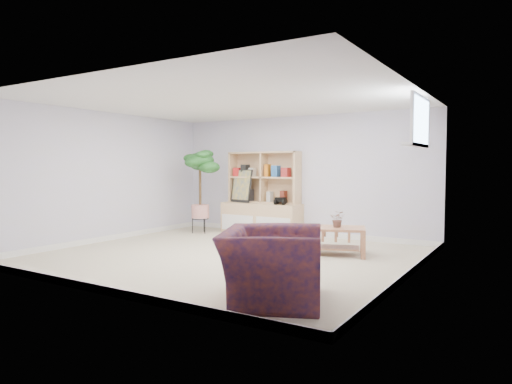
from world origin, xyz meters
The scene contains 14 objects.
floor centered at (0.00, 0.00, 0.00)m, with size 5.50×5.00×0.01m, color beige.
ceiling centered at (0.00, 0.00, 2.40)m, with size 5.50×5.00×0.01m, color white.
walls centered at (0.00, 0.00, 1.20)m, with size 5.51×5.01×2.40m.
baseboard centered at (0.00, 0.00, 0.05)m, with size 5.50×5.00×0.10m, color white, non-canonical shape.
window centered at (2.73, 0.60, 2.00)m, with size 0.10×0.98×0.68m, color silver, non-canonical shape.
window_sill centered at (2.67, 0.60, 1.68)m, with size 0.14×1.00×0.04m, color white.
storage_unit centered at (-0.74, 2.24, 0.85)m, with size 1.69×0.57×1.69m, color tan, non-canonical shape.
poster centered at (-1.20, 2.20, 0.98)m, with size 0.50×0.12×0.69m, color yellow, non-canonical shape.
toy_truck centered at (-0.24, 2.14, 0.72)m, with size 0.30×0.21×0.16m, color black, non-canonical shape.
coffee_table centered at (1.33, 0.89, 0.22)m, with size 1.08×0.59×0.44m, color #97512C, non-canonical shape.
table_plant centered at (1.45, 0.91, 0.57)m, with size 0.23×0.20×0.26m, color #1E662E.
floor_tree centered at (-1.87, 1.64, 0.87)m, with size 0.64×0.64×1.74m, color #1A4C19, non-canonical shape.
armchair centered at (1.76, -1.72, 0.42)m, with size 1.15×1.00×0.85m, color #141449.
sill_plant centered at (2.67, 0.71, 1.82)m, with size 0.14×0.11×0.25m, color #1A4C19.
Camera 1 is at (4.07, -5.78, 1.40)m, focal length 32.00 mm.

